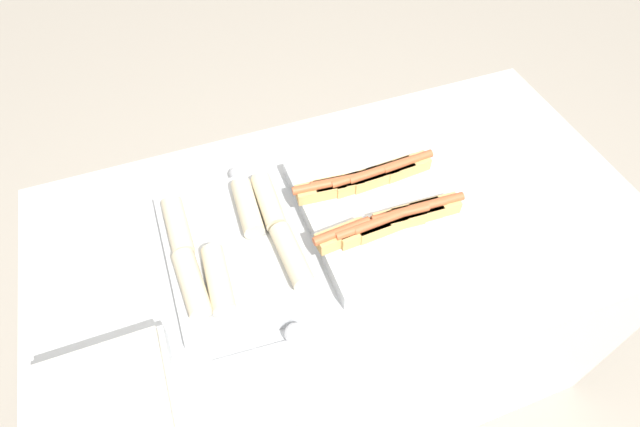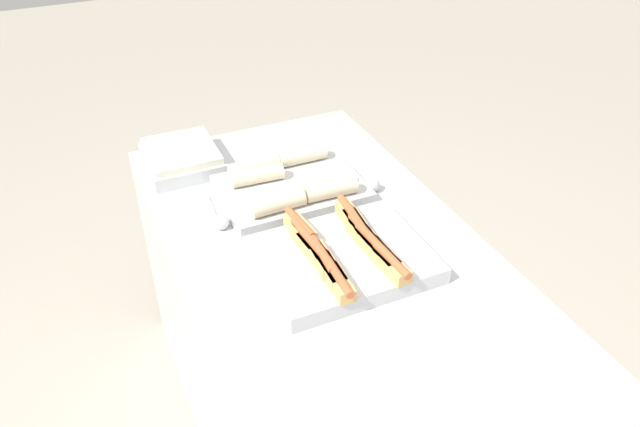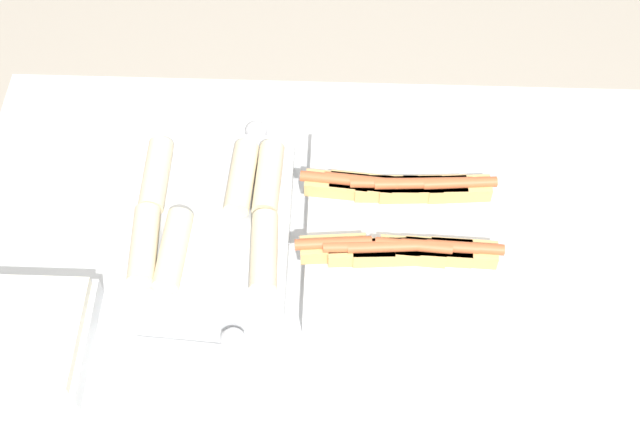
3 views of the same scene
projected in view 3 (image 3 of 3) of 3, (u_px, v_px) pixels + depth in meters
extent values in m
plane|color=#ADA393|center=(345.00, 405.00, 2.54)|extent=(12.00, 12.00, 0.00)
cube|color=silver|center=(349.00, 335.00, 2.19)|extent=(1.62, 0.86, 0.87)
cube|color=silver|center=(397.00, 231.00, 1.81)|extent=(0.37, 0.46, 0.05)
cube|color=tan|center=(410.00, 190.00, 1.81)|extent=(0.13, 0.05, 0.04)
cylinder|color=#CC6038|center=(411.00, 184.00, 1.80)|extent=(0.15, 0.03, 0.02)
cube|color=tan|center=(386.00, 189.00, 1.81)|extent=(0.13, 0.05, 0.04)
cylinder|color=#CC6038|center=(387.00, 183.00, 1.80)|extent=(0.15, 0.03, 0.02)
cube|color=tan|center=(438.00, 252.00, 1.73)|extent=(0.13, 0.05, 0.04)
cylinder|color=#CC6038|center=(440.00, 246.00, 1.71)|extent=(0.15, 0.03, 0.02)
cube|color=tan|center=(386.00, 253.00, 1.73)|extent=(0.13, 0.05, 0.04)
cylinder|color=#CC6038|center=(386.00, 247.00, 1.71)|extent=(0.15, 0.03, 0.02)
cube|color=tan|center=(337.00, 185.00, 1.82)|extent=(0.13, 0.06, 0.04)
cylinder|color=#CC6038|center=(337.00, 179.00, 1.80)|extent=(0.15, 0.03, 0.02)
cube|color=tan|center=(333.00, 249.00, 1.73)|extent=(0.13, 0.06, 0.04)
cylinder|color=#CC6038|center=(333.00, 243.00, 1.71)|extent=(0.15, 0.03, 0.02)
cube|color=tan|center=(361.00, 252.00, 1.73)|extent=(0.13, 0.05, 0.04)
cylinder|color=#CC6038|center=(362.00, 247.00, 1.71)|extent=(0.15, 0.03, 0.02)
cube|color=tan|center=(413.00, 251.00, 1.73)|extent=(0.13, 0.05, 0.04)
cylinder|color=#CC6038|center=(414.00, 246.00, 1.71)|extent=(0.15, 0.03, 0.02)
cube|color=tan|center=(464.00, 253.00, 1.73)|extent=(0.13, 0.05, 0.04)
cylinder|color=#CC6038|center=(465.00, 247.00, 1.71)|extent=(0.15, 0.03, 0.02)
cube|color=tan|center=(361.00, 187.00, 1.82)|extent=(0.13, 0.06, 0.04)
cylinder|color=#CC6038|center=(362.00, 181.00, 1.80)|extent=(0.15, 0.04, 0.02)
cube|color=tan|center=(459.00, 189.00, 1.81)|extent=(0.13, 0.05, 0.04)
cylinder|color=#CC6038|center=(460.00, 183.00, 1.80)|extent=(0.15, 0.03, 0.02)
cube|color=tan|center=(435.00, 189.00, 1.81)|extent=(0.13, 0.05, 0.04)
cylinder|color=#CC6038|center=(436.00, 183.00, 1.80)|extent=(0.15, 0.03, 0.02)
cube|color=silver|center=(211.00, 226.00, 1.81)|extent=(0.32, 0.45, 0.05)
cylinder|color=beige|center=(156.00, 175.00, 1.82)|extent=(0.05, 0.17, 0.05)
cylinder|color=beige|center=(173.00, 250.00, 1.72)|extent=(0.06, 0.17, 0.05)
cylinder|color=beige|center=(144.00, 245.00, 1.73)|extent=(0.06, 0.17, 0.05)
cylinder|color=beige|center=(242.00, 178.00, 1.82)|extent=(0.06, 0.17, 0.05)
cylinder|color=beige|center=(268.00, 179.00, 1.82)|extent=(0.06, 0.17, 0.05)
cylinder|color=beige|center=(264.00, 252.00, 1.72)|extent=(0.06, 0.17, 0.05)
cube|color=silver|center=(15.00, 341.00, 1.66)|extent=(0.28, 0.25, 0.05)
cube|color=silver|center=(10.00, 331.00, 1.63)|extent=(0.26, 0.23, 0.02)
cylinder|color=silver|center=(185.00, 343.00, 1.68)|extent=(0.19, 0.02, 0.01)
sphere|color=silver|center=(233.00, 340.00, 1.67)|extent=(0.05, 0.05, 0.05)
cylinder|color=silver|center=(213.00, 136.00, 1.98)|extent=(0.20, 0.02, 0.01)
sphere|color=silver|center=(256.00, 131.00, 1.96)|extent=(0.05, 0.05, 0.05)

